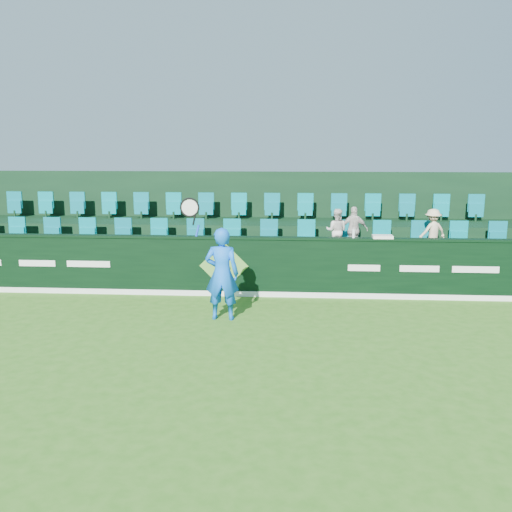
# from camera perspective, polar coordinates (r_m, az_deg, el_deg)

# --- Properties ---
(ground) EXTENTS (60.00, 60.00, 0.00)m
(ground) POSITION_cam_1_polar(r_m,az_deg,el_deg) (9.26, -6.19, -10.30)
(ground) COLOR #2F6919
(ground) RESTS_ON ground
(sponsor_hoarding) EXTENTS (16.00, 0.25, 1.35)m
(sponsor_hoarding) POSITION_cam_1_polar(r_m,az_deg,el_deg) (12.86, -3.15, -1.01)
(sponsor_hoarding) COLOR black
(sponsor_hoarding) RESTS_ON ground
(stand_tier_front) EXTENTS (16.00, 2.00, 0.80)m
(stand_tier_front) POSITION_cam_1_polar(r_m,az_deg,el_deg) (13.99, -2.60, -1.16)
(stand_tier_front) COLOR black
(stand_tier_front) RESTS_ON ground
(stand_tier_back) EXTENTS (16.00, 1.80, 1.30)m
(stand_tier_back) POSITION_cam_1_polar(r_m,az_deg,el_deg) (15.80, -1.83, 1.19)
(stand_tier_back) COLOR black
(stand_tier_back) RESTS_ON ground
(stand_rear) EXTENTS (16.00, 4.10, 2.60)m
(stand_rear) POSITION_cam_1_polar(r_m,az_deg,el_deg) (16.15, -1.68, 3.44)
(stand_rear) COLOR black
(stand_rear) RESTS_ON ground
(seat_row_front) EXTENTS (13.50, 0.50, 0.60)m
(seat_row_front) POSITION_cam_1_polar(r_m,az_deg,el_deg) (14.25, -2.44, 1.93)
(seat_row_front) COLOR #066A76
(seat_row_front) RESTS_ON stand_tier_front
(seat_row_back) EXTENTS (13.50, 0.50, 0.60)m
(seat_row_back) POSITION_cam_1_polar(r_m,az_deg,el_deg) (15.96, -1.74, 4.73)
(seat_row_back) COLOR #066A76
(seat_row_back) RESTS_ON stand_tier_back
(tennis_player) EXTENTS (1.15, 0.46, 2.43)m
(tennis_player) POSITION_cam_1_polar(r_m,az_deg,el_deg) (11.05, -3.46, -1.72)
(tennis_player) COLOR blue
(tennis_player) RESTS_ON ground
(spectator_left) EXTENTS (0.59, 0.51, 1.07)m
(spectator_left) POSITION_cam_1_polar(r_m,az_deg,el_deg) (13.79, 8.05, 2.50)
(spectator_left) COLOR silver
(spectator_left) RESTS_ON stand_tier_front
(spectator_middle) EXTENTS (0.67, 0.30, 1.12)m
(spectator_middle) POSITION_cam_1_polar(r_m,az_deg,el_deg) (13.82, 9.77, 2.59)
(spectator_middle) COLOR beige
(spectator_middle) RESTS_ON stand_tier_front
(spectator_right) EXTENTS (0.80, 0.63, 1.08)m
(spectator_right) POSITION_cam_1_polar(r_m,az_deg,el_deg) (14.13, 17.23, 2.35)
(spectator_right) COLOR beige
(spectator_right) RESTS_ON stand_tier_front
(towel) EXTENTS (0.43, 0.28, 0.06)m
(towel) POSITION_cam_1_polar(r_m,az_deg,el_deg) (12.78, 12.54, 1.90)
(towel) COLOR white
(towel) RESTS_ON sponsor_hoarding
(drinks_bottle) EXTENTS (0.06, 0.06, 0.19)m
(drinks_bottle) POSITION_cam_1_polar(r_m,az_deg,el_deg) (12.69, 9.73, 2.23)
(drinks_bottle) COLOR silver
(drinks_bottle) RESTS_ON sponsor_hoarding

